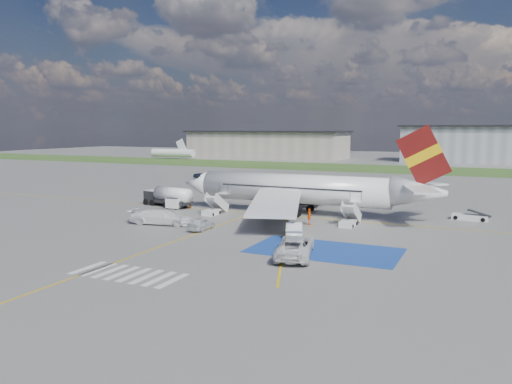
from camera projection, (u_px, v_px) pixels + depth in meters
ground at (248, 233)px, 54.84m from camera, size 400.00×400.00×0.00m
grass_strip at (396, 169)px, 140.20m from camera, size 400.00×30.00×0.01m
taxiway_line_main at (288, 216)px, 65.62m from camera, size 120.00×0.20×0.01m
taxiway_line_cross at (156, 248)px, 47.96m from camera, size 0.20×60.00×0.01m
taxiway_line_diag at (288, 216)px, 65.62m from camera, size 20.71×56.45×0.01m
staging_box at (325, 250)px, 47.05m from camera, size 14.00×8.00×0.01m
crosswalk at (128, 274)px, 39.43m from camera, size 9.00×4.00×0.01m
terminal_west at (267, 145)px, 194.12m from camera, size 60.00×22.00×10.00m
terminal_centre at (478, 145)px, 166.97m from camera, size 48.00×18.00×12.00m
airliner at (304, 189)px, 66.36m from camera, size 36.81×32.95×11.92m
airstairs_fwd at (213, 210)px, 66.58m from camera, size 1.90×5.20×3.60m
airstairs_aft at (349, 221)px, 58.80m from camera, size 1.90×5.20×3.60m
fuel_tanker at (168, 198)px, 73.37m from camera, size 8.75×4.06×2.89m
gpu_cart at (173, 204)px, 71.11m from camera, size 1.98×1.30×1.64m
belt_loader at (470, 217)px, 62.59m from camera, size 4.66×2.08×1.36m
car_silver_a at (201, 224)px, 56.48m from camera, size 1.84×4.23×1.42m
car_silver_b at (294, 229)px, 53.04m from camera, size 3.36×5.19×1.62m
van_white_a at (295, 242)px, 44.97m from camera, size 4.59×7.09×2.45m
van_white_b at (161, 215)px, 59.68m from camera, size 6.32×3.40×2.35m
crew_fwd at (251, 209)px, 65.77m from camera, size 0.77×0.65×1.80m
crew_nose at (189, 202)px, 71.49m from camera, size 0.83×1.00×1.88m
crew_aft at (309, 217)px, 59.40m from camera, size 0.81×1.25×1.98m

